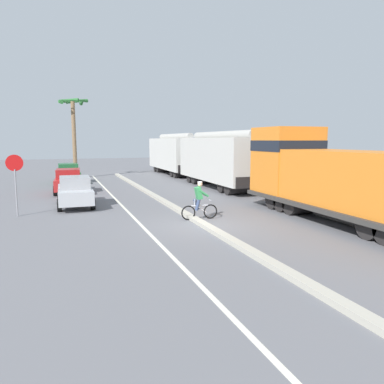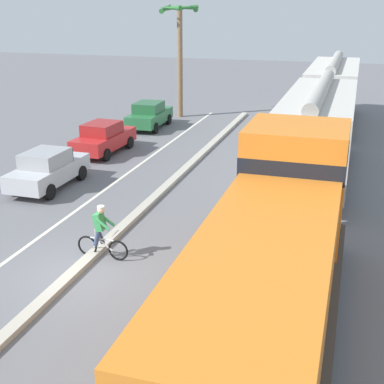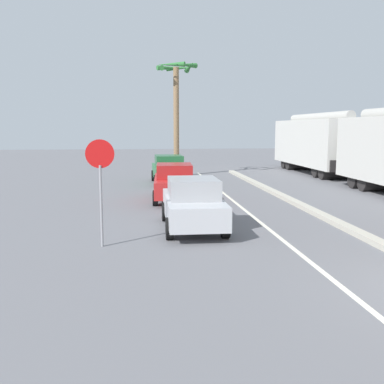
% 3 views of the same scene
% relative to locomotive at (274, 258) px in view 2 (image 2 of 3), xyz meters
% --- Properties ---
extents(ground_plane, '(120.00, 120.00, 0.00)m').
position_rel_locomotive_xyz_m(ground_plane, '(-5.83, 0.92, -1.80)').
color(ground_plane, slate).
extents(median_curb, '(0.36, 36.00, 0.16)m').
position_rel_locomotive_xyz_m(median_curb, '(-5.83, 6.92, -1.72)').
color(median_curb, '#B2AD9E').
rests_on(median_curb, ground).
extents(lane_stripe, '(0.14, 36.00, 0.01)m').
position_rel_locomotive_xyz_m(lane_stripe, '(-8.23, 6.92, -1.79)').
color(lane_stripe, silver).
rests_on(lane_stripe, ground).
extents(locomotive, '(3.10, 11.61, 4.20)m').
position_rel_locomotive_xyz_m(locomotive, '(0.00, 0.00, 0.00)').
color(locomotive, orange).
rests_on(locomotive, ground).
extents(hopper_car_lead, '(2.90, 10.60, 4.18)m').
position_rel_locomotive_xyz_m(hopper_car_lead, '(0.00, 12.16, 0.28)').
color(hopper_car_lead, beige).
rests_on(hopper_car_lead, ground).
extents(hopper_car_middle, '(2.90, 10.60, 4.18)m').
position_rel_locomotive_xyz_m(hopper_car_middle, '(0.00, 23.76, 0.28)').
color(hopper_car_middle, beige).
rests_on(hopper_car_middle, ground).
extents(parked_car_silver, '(1.86, 4.21, 1.62)m').
position_rel_locomotive_xyz_m(parked_car_silver, '(-10.62, 7.36, -0.98)').
color(parked_car_silver, '#B7BABF').
rests_on(parked_car_silver, ground).
extents(parked_car_red, '(1.99, 4.28, 1.62)m').
position_rel_locomotive_xyz_m(parked_car_red, '(-10.79, 12.99, -0.98)').
color(parked_car_red, red).
rests_on(parked_car_red, ground).
extents(parked_car_green, '(1.92, 4.24, 1.62)m').
position_rel_locomotive_xyz_m(parked_car_green, '(-10.66, 19.13, -0.98)').
color(parked_car_green, '#286B3D').
rests_on(parked_car_green, ground).
extents(cyclist, '(1.71, 0.48, 1.71)m').
position_rel_locomotive_xyz_m(cyclist, '(-5.53, 2.03, -0.98)').
color(cyclist, black).
rests_on(cyclist, ground).
extents(palm_tree_near, '(2.62, 2.72, 7.43)m').
position_rel_locomotive_xyz_m(palm_tree_near, '(-9.90, 22.98, 3.66)').
color(palm_tree_near, '#846647').
rests_on(palm_tree_near, ground).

